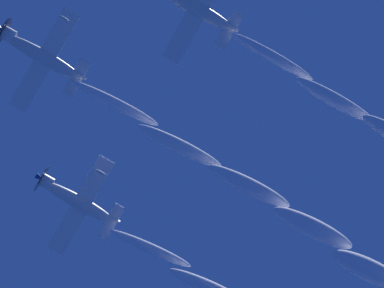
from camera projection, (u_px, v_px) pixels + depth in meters
airplane_lead at (41, 55)px, 74.27m from camera, size 8.93×9.43×4.49m
airplane_left_wingman at (193, 7)px, 73.78m from camera, size 8.93×9.33×4.80m
airplane_right_wingman at (77, 201)px, 78.39m from camera, size 8.93×9.41×4.47m
smoke_trail_lead at (379, 272)px, 76.01m from camera, size 47.21×19.85×9.65m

